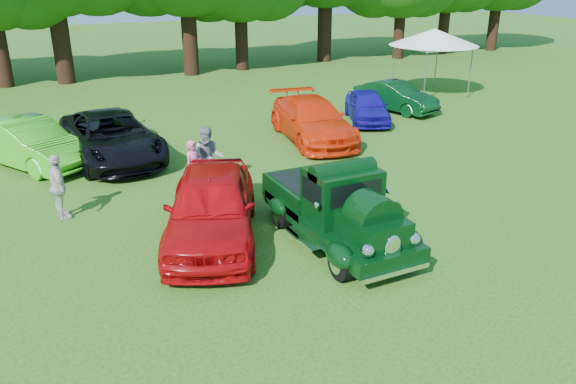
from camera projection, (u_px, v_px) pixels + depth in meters
name	position (u px, v px, depth m)	size (l,w,h in m)	color
ground	(334.00, 241.00, 13.26)	(120.00, 120.00, 0.00)	#1F4F12
hero_pickup	(336.00, 209.00, 13.01)	(2.21, 4.75, 1.86)	black
red_convertible	(211.00, 206.00, 13.04)	(2.02, 5.02, 1.71)	#AD070B
back_car_lime	(29.00, 143.00, 18.03)	(1.61, 4.63, 1.53)	green
back_car_black	(112.00, 137.00, 18.68)	(2.58, 5.60, 1.56)	black
back_car_orange	(312.00, 120.00, 20.80)	(2.14, 5.25, 1.52)	red
back_car_blue	(367.00, 106.00, 23.38)	(1.53, 3.80, 1.29)	#150D90
back_car_green	(396.00, 97.00, 25.11)	(1.38, 3.95, 1.30)	black
spectator_pink	(194.00, 168.00, 15.77)	(0.58, 0.38, 1.58)	#E35D8C
spectator_grey	(208.00, 158.00, 16.16)	(0.89, 0.69, 1.83)	gray
spectator_white	(58.00, 187.00, 14.18)	(1.00, 0.42, 1.71)	beige
canopy_tent	(434.00, 38.00, 27.49)	(4.55, 4.55, 3.26)	white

